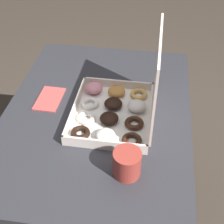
{
  "coord_description": "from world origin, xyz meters",
  "views": [
    {
      "loc": [
        0.91,
        0.2,
        1.59
      ],
      "look_at": [
        0.01,
        0.06,
        0.79
      ],
      "focal_mm": 50.0,
      "sensor_mm": 36.0,
      "label": 1
    }
  ],
  "objects": [
    {
      "name": "ground_plane",
      "position": [
        0.0,
        0.0,
        0.0
      ],
      "size": [
        8.0,
        8.0,
        0.0
      ],
      "primitive_type": "plane",
      "color": "#42382D"
    },
    {
      "name": "coffee_mug",
      "position": [
        0.28,
        0.15,
        0.82
      ],
      "size": [
        0.09,
        0.09,
        0.09
      ],
      "color": "#A3382D",
      "rests_on": "dining_table"
    },
    {
      "name": "paper_napkin",
      "position": [
        -0.05,
        -0.21,
        0.77
      ],
      "size": [
        0.16,
        0.1,
        0.01
      ],
      "color": "#CC4C47",
      "rests_on": "dining_table"
    },
    {
      "name": "donut_box",
      "position": [
        0.01,
        0.1,
        0.83
      ],
      "size": [
        0.37,
        0.31,
        0.35
      ],
      "color": "silver",
      "rests_on": "dining_table"
    },
    {
      "name": "dining_table",
      "position": [
        0.0,
        0.0,
        0.64
      ],
      "size": [
        1.0,
        0.74,
        0.77
      ],
      "color": "#2D2D33",
      "rests_on": "ground_plane"
    }
  ]
}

